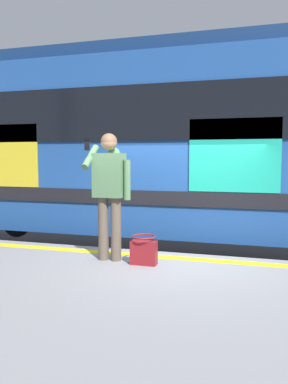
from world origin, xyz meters
name	(u,v)px	position (x,y,z in m)	size (l,w,h in m)	color
ground_plane	(175,314)	(0.00, 0.00, 0.00)	(24.58, 24.58, 0.00)	#3D3D3F
platform	(126,361)	(0.00, 2.20, 0.46)	(12.63, 4.39, 0.93)	gray
safety_line	(171,257)	(0.00, 0.30, 0.93)	(12.37, 0.16, 0.01)	yellow
track_rail_near	(191,278)	(0.00, -1.48, 0.08)	(16.41, 0.08, 0.16)	slate
track_rail_far	(201,258)	(0.00, -2.91, 0.08)	(16.41, 0.08, 0.16)	slate
train_carriage	(137,143)	(1.27, -2.19, 2.59)	(11.65, 3.11, 4.11)	#1E478C
passenger	(110,186)	(0.77, 0.62, 1.93)	(0.57, 0.55, 1.69)	brown
handbag	(144,251)	(0.27, 0.71, 1.10)	(0.34, 0.31, 0.38)	maroon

